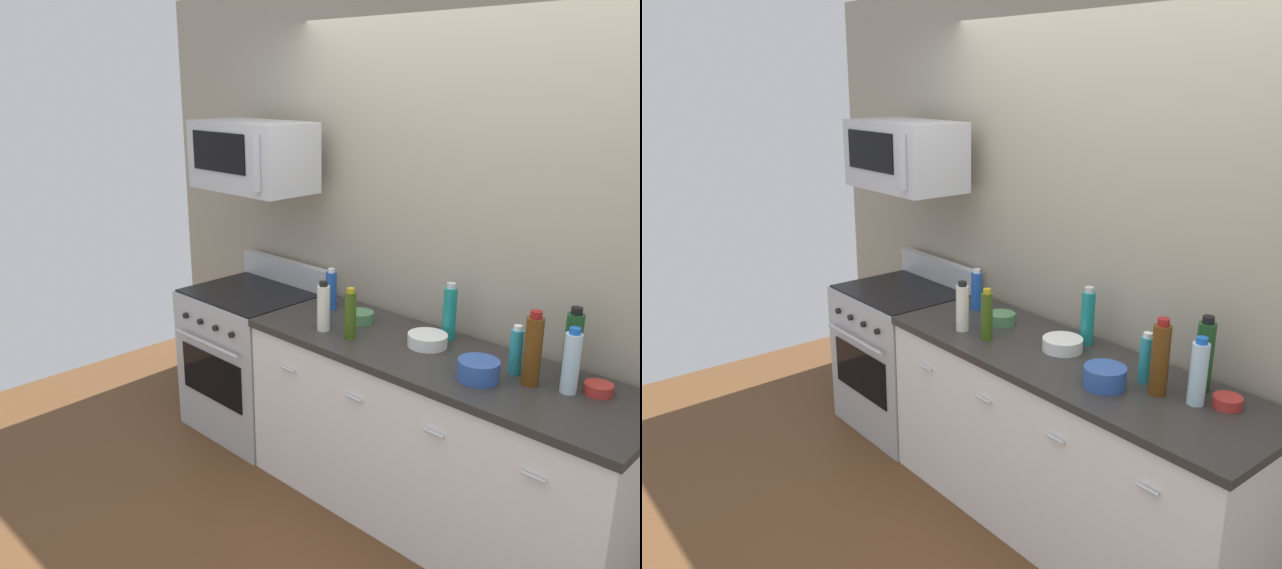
{
  "view_description": "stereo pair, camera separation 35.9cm",
  "coord_description": "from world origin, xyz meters",
  "views": [
    {
      "loc": [
        1.69,
        -2.48,
        2.19
      ],
      "look_at": [
        -0.73,
        -0.05,
        1.12
      ],
      "focal_mm": 37.44,
      "sensor_mm": 36.0,
      "label": 1
    },
    {
      "loc": [
        1.93,
        -2.21,
        2.19
      ],
      "look_at": [
        -0.73,
        -0.05,
        1.12
      ],
      "focal_mm": 37.44,
      "sensor_mm": 36.0,
      "label": 2
    }
  ],
  "objects": [
    {
      "name": "range_oven",
      "position": [
        -1.39,
        0.0,
        0.47
      ],
      "size": [
        0.76,
        0.69,
        1.07
      ],
      "color": "#B7BABF",
      "rests_on": "ground_plane"
    },
    {
      "name": "counter_unit",
      "position": [
        0.0,
        -0.0,
        0.46
      ],
      "size": [
        2.03,
        0.66,
        0.92
      ],
      "color": "white",
      "rests_on": "ground_plane"
    },
    {
      "name": "bowl_blue_mixing",
      "position": [
        0.29,
        -0.09,
        0.97
      ],
      "size": [
        0.18,
        0.18,
        0.09
      ],
      "color": "#2D519E",
      "rests_on": "countertop_slab"
    },
    {
      "name": "bowl_green_glaze",
      "position": [
        -0.55,
        0.08,
        0.95
      ],
      "size": [
        0.15,
        0.15,
        0.06
      ],
      "color": "#477A4C",
      "rests_on": "countertop_slab"
    },
    {
      "name": "bowl_red_small",
      "position": [
        0.73,
        0.14,
        0.94
      ],
      "size": [
        0.12,
        0.12,
        0.05
      ],
      "color": "#B72D28",
      "rests_on": "countertop_slab"
    },
    {
      "name": "bottle_wine_amber",
      "position": [
        0.48,
        0.03,
        1.08
      ],
      "size": [
        0.08,
        0.08,
        0.34
      ],
      "color": "#59330F",
      "rests_on": "countertop_slab"
    },
    {
      "name": "ground_plane",
      "position": [
        0.0,
        0.0,
        0.0
      ],
      "size": [
        6.15,
        6.15,
        0.0
      ],
      "primitive_type": "plane",
      "color": "brown"
    },
    {
      "name": "back_wall",
      "position": [
        0.0,
        0.41,
        1.35
      ],
      "size": [
        5.12,
        0.1,
        2.7
      ],
      "primitive_type": "cube",
      "color": "#9E937F",
      "rests_on": "ground_plane"
    },
    {
      "name": "bottle_dish_soap",
      "position": [
        0.37,
        0.08,
        1.03
      ],
      "size": [
        0.06,
        0.06,
        0.23
      ],
      "color": "teal",
      "rests_on": "countertop_slab"
    },
    {
      "name": "bottle_vinegar_white",
      "position": [
        -0.61,
        -0.14,
        1.05
      ],
      "size": [
        0.07,
        0.07,
        0.27
      ],
      "color": "silver",
      "rests_on": "countertop_slab"
    },
    {
      "name": "bottle_water_clear",
      "position": [
        0.63,
        0.07,
        1.06
      ],
      "size": [
        0.07,
        0.07,
        0.29
      ],
      "color": "silver",
      "rests_on": "countertop_slab"
    },
    {
      "name": "bottle_olive_oil",
      "position": [
        -0.43,
        -0.13,
        1.05
      ],
      "size": [
        0.06,
        0.06,
        0.27
      ],
      "color": "#385114",
      "rests_on": "countertop_slab"
    },
    {
      "name": "bottle_sparkling_teal",
      "position": [
        -0.08,
        0.22,
        1.06
      ],
      "size": [
        0.07,
        0.07,
        0.3
      ],
      "color": "#197F7A",
      "rests_on": "countertop_slab"
    },
    {
      "name": "bowl_white_ceramic",
      "position": [
        -0.09,
        0.06,
        0.95
      ],
      "size": [
        0.2,
        0.2,
        0.06
      ],
      "color": "white",
      "rests_on": "countertop_slab"
    },
    {
      "name": "bottle_wine_green",
      "position": [
        0.57,
        0.2,
        1.08
      ],
      "size": [
        0.08,
        0.08,
        0.33
      ],
      "color": "#19471E",
      "rests_on": "countertop_slab"
    },
    {
      "name": "microwave",
      "position": [
        -1.39,
        0.05,
        1.75
      ],
      "size": [
        0.74,
        0.44,
        0.4
      ],
      "color": "#B7BABF"
    },
    {
      "name": "bottle_soda_blue",
      "position": [
        -0.82,
        0.13,
        1.03
      ],
      "size": [
        0.06,
        0.06,
        0.24
      ],
      "color": "#1E4CA5",
      "rests_on": "countertop_slab"
    }
  ]
}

